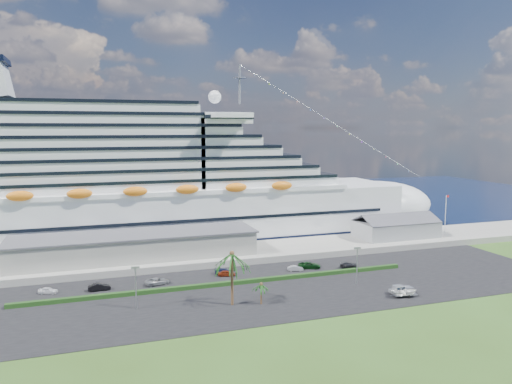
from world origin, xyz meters
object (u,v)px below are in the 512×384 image
object	(u,v)px
parked_car_3	(224,271)
pickup_truck	(401,289)
cruise_ship	(139,188)
boat_trailer	(405,292)

from	to	relation	value
parked_car_3	pickup_truck	xyz separation A→B (m)	(31.22, -25.71, 0.35)
cruise_ship	parked_car_3	world-z (taller)	cruise_ship
parked_car_3	boat_trailer	bearing A→B (deg)	-115.93
pickup_truck	boat_trailer	size ratio (longest dim) A/B	0.81
parked_car_3	boat_trailer	distance (m)	41.41
boat_trailer	pickup_truck	bearing A→B (deg)	77.46
cruise_ship	pickup_truck	xyz separation A→B (m)	(46.72, -65.09, -15.59)
cruise_ship	parked_car_3	xyz separation A→B (m)	(15.50, -39.38, -15.93)
parked_car_3	pickup_truck	size ratio (longest dim) A/B	0.87
pickup_truck	boat_trailer	world-z (taller)	pickup_truck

